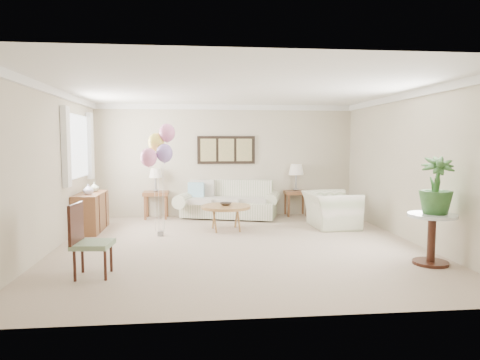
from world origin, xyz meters
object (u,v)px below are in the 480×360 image
(coffee_table, at_px, (226,207))
(armchair, at_px, (331,210))
(balloon_cluster, at_px, (159,147))
(sofa, at_px, (229,203))
(accent_chair, at_px, (87,239))

(coffee_table, xyz_separation_m, armchair, (2.16, 0.11, -0.10))
(armchair, relative_size, balloon_cluster, 0.53)
(armchair, bearing_deg, sofa, 54.25)
(balloon_cluster, bearing_deg, armchair, 7.66)
(sofa, bearing_deg, coffee_table, -96.77)
(sofa, bearing_deg, accent_chair, -117.29)
(armchair, distance_m, balloon_cluster, 3.66)
(sofa, bearing_deg, balloon_cluster, -128.48)
(coffee_table, bearing_deg, armchair, 2.93)
(sofa, distance_m, accent_chair, 4.68)
(sofa, distance_m, coffee_table, 1.45)
(accent_chair, bearing_deg, balloon_cluster, 72.94)
(armchair, bearing_deg, balloon_cluster, 95.59)
(sofa, relative_size, armchair, 2.32)
(coffee_table, height_order, accent_chair, accent_chair)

